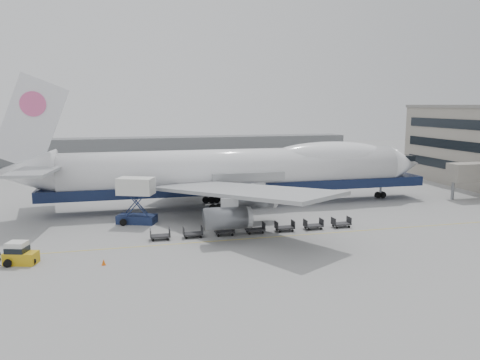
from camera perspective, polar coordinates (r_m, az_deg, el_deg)
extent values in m
plane|color=gray|center=(61.77, 2.27, -5.46)|extent=(260.00, 260.00, 0.00)
cube|color=gold|center=(56.25, 4.01, -6.94)|extent=(60.00, 0.15, 0.01)
cube|color=gray|center=(87.40, 26.68, 0.89)|extent=(9.00, 3.00, 3.00)
cylinder|color=slate|center=(85.29, 24.50, -1.18)|extent=(0.50, 0.50, 3.00)
cube|color=slate|center=(128.06, -11.03, 3.57)|extent=(110.00, 8.00, 7.00)
cylinder|color=white|center=(72.04, -0.41, 1.27)|extent=(52.00, 6.40, 6.40)
cube|color=#0F1938|center=(72.67, 0.36, -0.70)|extent=(60.00, 5.76, 1.50)
cone|color=white|center=(83.77, 19.24, 1.87)|extent=(6.00, 6.40, 6.40)
cone|color=white|center=(71.20, -25.00, 0.80)|extent=(9.00, 6.40, 6.40)
ellipsoid|color=white|center=(77.02, 10.95, 2.93)|extent=(20.67, 5.78, 4.56)
cube|color=white|center=(70.36, -24.17, 6.42)|extent=(10.52, 0.50, 13.56)
cylinder|color=#E65995|center=(70.24, -23.90, 8.48)|extent=(3.40, 0.30, 3.40)
cube|color=#9EA0A3|center=(57.73, 0.08, -1.30)|extent=(20.35, 26.74, 2.26)
cube|color=#9EA0A3|center=(85.39, -4.66, 2.07)|extent=(20.35, 26.74, 2.26)
cylinder|color=#595B60|center=(89.88, -7.03, 0.97)|extent=(4.80, 2.60, 2.60)
cylinder|color=#595B60|center=(82.09, -2.08, 0.26)|extent=(4.80, 2.60, 2.60)
cylinder|color=#595B60|center=(62.98, 1.77, -2.47)|extent=(4.80, 2.60, 2.60)
cylinder|color=#595B60|center=(53.03, -1.80, -4.69)|extent=(4.80, 2.60, 2.60)
cylinder|color=slate|center=(82.30, 16.75, -1.27)|extent=(0.36, 0.36, 2.50)
cylinder|color=black|center=(82.43, 16.73, -1.75)|extent=(1.10, 0.45, 1.10)
cylinder|color=slate|center=(69.26, -2.23, -2.80)|extent=(0.36, 0.36, 2.50)
cylinder|color=black|center=(69.41, -2.22, -3.36)|extent=(1.10, 0.45, 1.10)
cylinder|color=slate|center=(75.02, -3.18, -1.87)|extent=(0.36, 0.36, 2.50)
cylinder|color=black|center=(75.16, -3.18, -2.40)|extent=(1.10, 0.45, 1.10)
cube|color=#182449|center=(63.94, -12.45, -4.66)|extent=(5.55, 4.13, 1.10)
cube|color=silver|center=(63.04, -12.59, -0.73)|extent=(5.26, 4.16, 2.21)
cube|color=#182449|center=(62.37, -12.49, -2.89)|extent=(3.35, 1.47, 3.95)
cube|color=#182449|center=(64.53, -12.55, -2.49)|extent=(3.35, 1.47, 3.95)
cube|color=slate|center=(64.63, -12.63, -0.49)|extent=(2.68, 2.03, 0.15)
cylinder|color=black|center=(62.97, -14.06, -5.03)|extent=(0.90, 0.35, 0.90)
cylinder|color=black|center=(64.92, -14.07, -4.60)|extent=(0.90, 0.35, 0.90)
cylinder|color=black|center=(63.06, -10.77, -4.89)|extent=(0.90, 0.35, 0.90)
cylinder|color=black|center=(65.01, -10.88, -4.47)|extent=(0.90, 0.35, 0.90)
cube|color=gold|center=(51.62, -25.13, -8.60)|extent=(3.42, 2.50, 1.21)
cube|color=silver|center=(51.47, -25.54, -7.41)|extent=(2.14, 1.99, 1.10)
cube|color=black|center=(51.53, -25.52, -7.64)|extent=(2.27, 2.13, 0.55)
cylinder|color=black|center=(51.25, -26.48, -9.08)|extent=(0.77, 0.33, 0.77)
cylinder|color=black|center=(52.58, -26.16, -8.61)|extent=(0.77, 0.33, 0.77)
cylinder|color=black|center=(50.81, -24.04, -9.06)|extent=(0.77, 0.33, 0.77)
cylinder|color=black|center=(52.15, -23.78, -8.59)|extent=(0.77, 0.33, 0.77)
cone|color=orange|center=(48.52, -16.29, -9.57)|extent=(0.40, 0.40, 0.62)
cube|color=orange|center=(48.62, -16.27, -9.89)|extent=(0.42, 0.42, 0.03)
cube|color=#2D2D30|center=(55.71, -9.71, -6.74)|extent=(2.30, 1.35, 0.18)
cube|color=#2D2D30|center=(55.54, -10.86, -6.39)|extent=(0.08, 1.35, 0.90)
cube|color=#2D2D30|center=(55.69, -8.58, -6.29)|extent=(0.08, 1.35, 0.90)
cylinder|color=black|center=(55.21, -10.54, -7.23)|extent=(0.30, 0.12, 0.30)
cylinder|color=black|center=(56.27, -10.61, -6.92)|extent=(0.30, 0.12, 0.30)
cylinder|color=black|center=(55.33, -8.77, -7.15)|extent=(0.30, 0.12, 0.30)
cylinder|color=black|center=(56.39, -8.88, -6.84)|extent=(0.30, 0.12, 0.30)
cube|color=#2D2D30|center=(56.12, -5.77, -6.54)|extent=(2.30, 1.35, 0.18)
cube|color=#2D2D30|center=(55.87, -6.90, -6.20)|extent=(0.08, 1.35, 0.90)
cube|color=#2D2D30|center=(56.17, -4.66, -6.08)|extent=(0.08, 1.35, 0.90)
cylinder|color=black|center=(55.56, -6.55, -7.03)|extent=(0.30, 0.12, 0.30)
cylinder|color=black|center=(56.61, -6.70, -6.73)|extent=(0.30, 0.12, 0.30)
cylinder|color=black|center=(55.80, -4.81, -6.93)|extent=(0.30, 0.12, 0.30)
cylinder|color=black|center=(56.84, -4.99, -6.63)|extent=(0.30, 0.12, 0.30)
cube|color=#2D2D30|center=(56.78, -1.91, -6.31)|extent=(2.30, 1.35, 0.18)
cube|color=#2D2D30|center=(56.46, -3.00, -5.98)|extent=(0.08, 1.35, 0.90)
cube|color=#2D2D30|center=(56.91, -0.82, -5.85)|extent=(0.08, 1.35, 0.90)
cylinder|color=black|center=(56.17, -2.64, -6.80)|extent=(0.30, 0.12, 0.30)
cylinder|color=black|center=(57.21, -2.86, -6.51)|extent=(0.30, 0.12, 0.30)
cylinder|color=black|center=(56.52, -0.94, -6.69)|extent=(0.30, 0.12, 0.30)
cylinder|color=black|center=(57.55, -1.19, -6.40)|extent=(0.30, 0.12, 0.30)
cube|color=#2D2D30|center=(57.69, 1.85, -6.06)|extent=(2.30, 1.35, 0.18)
cube|color=#2D2D30|center=(57.30, 0.79, -5.74)|extent=(0.08, 1.35, 0.90)
cube|color=#2D2D30|center=(57.89, 2.90, -5.60)|extent=(0.08, 1.35, 0.90)
cylinder|color=black|center=(57.03, 1.17, -6.55)|extent=(0.30, 0.12, 0.30)
cylinder|color=black|center=(58.05, 0.88, -6.26)|extent=(0.30, 0.12, 0.30)
cylinder|color=black|center=(57.49, 2.82, -6.43)|extent=(0.30, 0.12, 0.30)
cylinder|color=black|center=(58.51, 2.50, -6.15)|extent=(0.30, 0.12, 0.30)
cube|color=#2D2D30|center=(58.83, 5.47, -5.79)|extent=(2.30, 1.35, 0.18)
cube|color=#2D2D30|center=(58.38, 4.45, -5.49)|extent=(0.08, 1.35, 0.90)
cube|color=#2D2D30|center=(59.10, 6.48, -5.34)|extent=(0.08, 1.35, 0.90)
cylinder|color=black|center=(58.14, 4.85, -6.27)|extent=(0.30, 0.12, 0.30)
cylinder|color=black|center=(59.14, 4.50, -6.00)|extent=(0.30, 0.12, 0.30)
cylinder|color=black|center=(58.70, 6.43, -6.15)|extent=(0.30, 0.12, 0.30)
cylinder|color=black|center=(59.69, 6.06, -5.88)|extent=(0.30, 0.12, 0.30)
cube|color=#2D2D30|center=(60.20, 8.93, -5.52)|extent=(2.30, 1.35, 0.18)
cube|color=#2D2D30|center=(59.69, 7.96, -5.22)|extent=(0.08, 1.35, 0.90)
cube|color=#2D2D30|center=(60.54, 9.90, -5.07)|extent=(0.08, 1.35, 0.90)
cylinder|color=black|center=(59.47, 8.37, -5.98)|extent=(0.30, 0.12, 0.30)
cylinder|color=black|center=(60.45, 7.97, -5.73)|extent=(0.30, 0.12, 0.30)
cylinder|color=black|center=(60.13, 9.88, -5.86)|extent=(0.30, 0.12, 0.30)
cylinder|color=black|center=(61.10, 9.46, -5.60)|extent=(0.30, 0.12, 0.30)
cube|color=#2D2D30|center=(61.78, 12.22, -5.23)|extent=(2.30, 1.35, 0.18)
cube|color=#2D2D30|center=(61.21, 11.31, -4.95)|extent=(0.08, 1.35, 0.90)
cube|color=#2D2D30|center=(62.18, 13.15, -4.80)|extent=(0.08, 1.35, 0.90)
cylinder|color=black|center=(61.01, 11.73, -5.69)|extent=(0.30, 0.12, 0.30)
cylinder|color=black|center=(61.97, 11.28, -5.45)|extent=(0.30, 0.12, 0.30)
cylinder|color=black|center=(61.76, 13.15, -5.56)|extent=(0.30, 0.12, 0.30)
cylinder|color=black|center=(62.71, 12.69, -5.32)|extent=(0.30, 0.12, 0.30)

